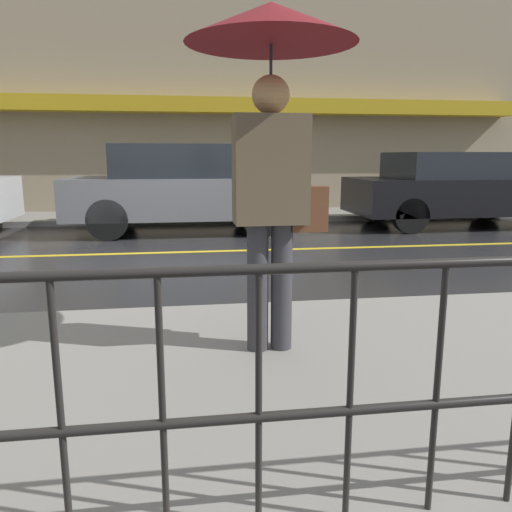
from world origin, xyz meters
The scene contains 9 objects.
ground_plane centered at (0.00, 0.00, 0.00)m, with size 80.00×80.00×0.00m, color #262628.
sidewalk_near centered at (0.00, -4.66, 0.06)m, with size 28.00×3.01×0.12m.
sidewalk_far centered at (0.00, 4.10, 0.06)m, with size 28.00×1.89×0.12m.
lane_marking centered at (0.00, 0.00, 0.00)m, with size 25.20×0.12×0.01m.
building_storefront centered at (0.00, 5.18, 3.36)m, with size 28.00×0.85×6.80m.
railing_foreground centered at (0.00, -5.92, 0.72)m, with size 12.00×0.04×0.97m.
pedestrian centered at (0.65, -4.25, 1.86)m, with size 1.08×1.08×2.23m.
car_grey centered at (0.06, 2.12, 0.83)m, with size 4.28×1.87×1.64m.
car_black centered at (5.51, 2.12, 0.77)m, with size 4.17×1.89×1.50m.
Camera 1 is at (0.09, -7.47, 1.43)m, focal length 35.00 mm.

